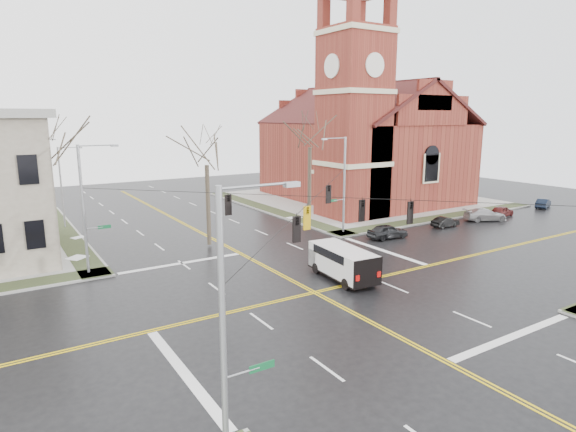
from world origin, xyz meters
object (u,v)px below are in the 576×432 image
signal_pole_ne (343,182)px  parked_car_e (543,203)px  church (361,136)px  parked_car_d (502,211)px  tree_ne (310,142)px  signal_pole_nw (86,206)px  parked_car_c (485,215)px  cargo_van (341,260)px  tree_nw_far (48,158)px  streetlight_north_b (41,166)px  signal_pole_sw (228,326)px  parked_car_b (445,222)px  streetlight_north_a (63,184)px  tree_nw_near (207,160)px  parked_car_a (388,231)px

signal_pole_ne → parked_car_e: bearing=-5.5°
church → parked_car_d: bearing=-68.5°
signal_pole_ne → tree_ne: size_ratio=0.75×
signal_pole_nw → church: bearing=20.2°
church → parked_car_e: size_ratio=7.93×
parked_car_e → tree_ne: bearing=59.9°
parked_car_c → parked_car_d: size_ratio=1.22×
cargo_van → tree_nw_far: size_ratio=0.52×
church → streetlight_north_b: church is taller
signal_pole_sw → tree_ne: bearing=51.1°
parked_car_b → parked_car_d: (9.39, 0.09, 0.10)m
parked_car_c → tree_ne: bearing=96.1°
streetlight_north_a → parked_car_c: streetlight_north_a is taller
signal_pole_ne → streetlight_north_b: 42.61m
signal_pole_sw → tree_nw_near: size_ratio=0.87×
church → tree_nw_near: size_ratio=2.67×
parked_car_b → tree_nw_far: 36.31m
parked_car_d → church: bearing=10.6°
signal_pole_nw → streetlight_north_b: size_ratio=1.12×
signal_pole_ne → tree_nw_near: tree_nw_near is taller
parked_car_a → parked_car_d: bearing=-83.2°
tree_nw_near → tree_ne: tree_ne is taller
signal_pole_ne → parked_car_a: (2.38, -3.74, -4.28)m
tree_nw_far → tree_nw_near: tree_nw_far is taller
signal_pole_ne → tree_nw_far: size_ratio=0.79×
church → cargo_van: 32.66m
parked_car_a → tree_nw_far: 28.47m
signal_pole_nw → tree_nw_far: tree_nw_far is taller
signal_pole_nw → signal_pole_sw: bearing=-90.0°
church → signal_pole_nw: size_ratio=3.06×
signal_pole_ne → streetlight_north_a: (-21.97, 16.50, -0.48)m
cargo_van → parked_car_d: bearing=18.2°
cargo_van → parked_car_a: cargo_van is taller
tree_ne → streetlight_north_a: bearing=145.1°
church → streetlight_north_a: 35.78m
parked_car_a → tree_ne: tree_ne is taller
parked_car_a → parked_car_d: size_ratio=1.06×
church → parked_car_a: bearing=-123.0°
signal_pole_sw → tree_nw_far: size_ratio=0.79×
parked_car_e → tree_ne: (-31.12, 5.37, 8.07)m
cargo_van → parked_car_e: 37.98m
signal_pole_sw → parked_car_a: size_ratio=2.30×
streetlight_north_b → parked_car_a: (24.35, -40.24, -3.80)m
church → parked_car_c: bearing=-79.3°
parked_car_c → tree_ne: tree_ne is taller
signal_pole_sw → streetlight_north_b: signal_pole_sw is taller
parked_car_a → church: bearing=-27.5°
tree_ne → signal_pole_nw: bearing=-172.9°
signal_pole_ne → parked_car_e: (29.11, -2.79, -4.38)m
parked_car_c → tree_nw_near: 30.59m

